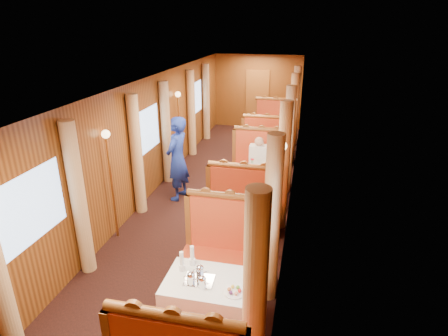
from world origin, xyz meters
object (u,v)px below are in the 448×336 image
(banquette_near_aft, at_px, (227,254))
(banquette_far_aft, at_px, (274,127))
(table_near, at_px, (210,306))
(table_mid, at_px, (253,187))
(banquette_mid_aft, at_px, (259,167))
(rose_vase_mid, at_px, (252,162))
(fruit_plate, at_px, (234,291))
(table_far, at_px, (270,138))
(tea_tray, at_px, (199,280))
(passenger, at_px, (258,158))
(teapot_left, at_px, (191,280))
(steward, at_px, (177,159))
(teapot_back, at_px, (200,273))
(rose_vase_far, at_px, (271,120))
(teapot_right, at_px, (202,283))
(banquette_mid_fwd, at_px, (244,208))
(banquette_far_fwd, at_px, (267,148))

(banquette_near_aft, height_order, banquette_far_aft, same)
(table_near, xyz_separation_m, table_mid, (0.00, 3.50, 0.00))
(table_near, distance_m, banquette_mid_aft, 4.51)
(table_near, relative_size, rose_vase_mid, 2.92)
(fruit_plate, bearing_deg, table_far, 92.61)
(rose_vase_mid, bearing_deg, table_near, -89.56)
(banquette_near_aft, bearing_deg, tea_tray, -96.26)
(fruit_plate, relative_size, passenger, 0.32)
(teapot_left, bearing_deg, steward, 108.02)
(tea_tray, bearing_deg, teapot_back, 95.51)
(teapot_left, bearing_deg, passenger, 84.18)
(table_far, height_order, steward, steward)
(table_near, height_order, tea_tray, tea_tray)
(table_near, height_order, steward, steward)
(banquette_far_aft, xyz_separation_m, rose_vase_mid, (-0.03, -4.49, 0.50))
(rose_vase_far, bearing_deg, teapot_right, -90.33)
(banquette_near_aft, relative_size, banquette_mid_fwd, 1.00)
(banquette_near_aft, relative_size, teapot_right, 8.84)
(rose_vase_mid, height_order, rose_vase_far, same)
(banquette_far_fwd, xyz_separation_m, tea_tray, (-0.12, -6.02, 0.33))
(banquette_far_aft, distance_m, teapot_right, 8.17)
(rose_vase_far, bearing_deg, banquette_mid_fwd, -89.95)
(fruit_plate, bearing_deg, banquette_near_aft, 105.72)
(banquette_mid_aft, height_order, fruit_plate, banquette_mid_aft)
(banquette_mid_fwd, relative_size, teapot_right, 8.84)
(table_mid, bearing_deg, table_far, 90.00)
(passenger, bearing_deg, table_far, 90.00)
(banquette_mid_aft, relative_size, banquette_far_aft, 1.00)
(table_near, distance_m, teapot_left, 0.49)
(rose_vase_mid, bearing_deg, passenger, 87.96)
(steward, bearing_deg, teapot_right, 31.99)
(passenger, bearing_deg, steward, -152.36)
(rose_vase_far, bearing_deg, table_mid, -89.94)
(tea_tray, height_order, rose_vase_far, rose_vase_far)
(table_mid, relative_size, teapot_left, 6.46)
(table_near, relative_size, banquette_far_fwd, 0.78)
(teapot_back, xyz_separation_m, rose_vase_mid, (0.09, 3.49, 0.11))
(teapot_right, bearing_deg, fruit_plate, 19.10)
(banquette_near_aft, relative_size, passenger, 1.76)
(banquette_far_fwd, distance_m, passenger, 1.74)
(teapot_right, distance_m, steward, 3.91)
(banquette_mid_fwd, height_order, banquette_far_aft, same)
(passenger, bearing_deg, banquette_far_fwd, 90.00)
(table_mid, bearing_deg, banquette_near_aft, -90.00)
(banquette_mid_aft, relative_size, steward, 0.75)
(banquette_mid_aft, xyz_separation_m, rose_vase_mid, (-0.03, -0.99, 0.50))
(banquette_mid_fwd, height_order, banquette_mid_aft, same)
(rose_vase_mid, bearing_deg, table_mid, -39.17)
(teapot_left, bearing_deg, banquette_mid_aft, 84.31)
(table_near, relative_size, teapot_left, 6.46)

